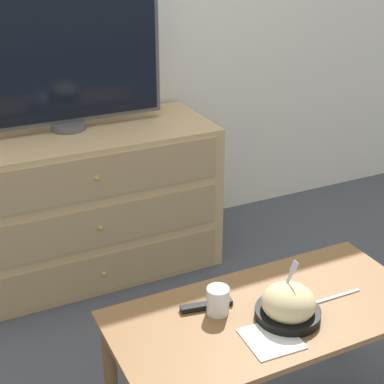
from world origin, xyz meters
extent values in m
plane|color=#474C56|center=(0.00, 0.00, 0.00)|extent=(12.00, 12.00, 0.00)
cube|color=tan|center=(0.05, -0.28, 0.36)|extent=(1.23, 0.51, 0.71)
cube|color=tan|center=(0.05, -0.54, 0.12)|extent=(1.13, 0.01, 0.19)
sphere|color=tan|center=(0.05, -0.55, 0.12)|extent=(0.02, 0.02, 0.02)
cube|color=tan|center=(0.05, -0.54, 0.36)|extent=(1.13, 0.01, 0.19)
sphere|color=tan|center=(0.05, -0.55, 0.36)|extent=(0.02, 0.02, 0.02)
cube|color=tan|center=(0.05, -0.54, 0.59)|extent=(1.13, 0.01, 0.19)
sphere|color=tan|center=(0.05, -0.55, 0.59)|extent=(0.02, 0.02, 0.02)
cylinder|color=#515156|center=(0.02, -0.22, 0.73)|extent=(0.15, 0.15, 0.03)
cube|color=#515156|center=(0.02, -0.22, 1.06)|extent=(0.90, 0.04, 0.62)
cube|color=black|center=(0.02, -0.24, 1.06)|extent=(0.86, 0.01, 0.58)
cube|color=olive|center=(0.29, -1.51, 0.47)|extent=(1.00, 0.48, 0.02)
cylinder|color=brown|center=(-0.17, -1.31, 0.23)|extent=(0.04, 0.04, 0.46)
cylinder|color=brown|center=(0.75, -1.31, 0.23)|extent=(0.04, 0.04, 0.46)
cylinder|color=black|center=(0.32, -1.57, 0.49)|extent=(0.20, 0.20, 0.03)
ellipsoid|color=beige|center=(0.32, -1.57, 0.53)|extent=(0.16, 0.16, 0.11)
cube|color=silver|center=(0.32, -1.54, 0.57)|extent=(0.06, 0.01, 0.14)
cube|color=silver|center=(0.35, -1.54, 0.64)|extent=(0.02, 0.02, 0.03)
cylinder|color=white|center=(0.14, -1.45, 0.51)|extent=(0.06, 0.06, 0.05)
cylinder|color=white|center=(0.14, -1.45, 0.52)|extent=(0.07, 0.07, 0.09)
cube|color=white|center=(0.22, -1.63, 0.48)|extent=(0.16, 0.16, 0.00)
cube|color=silver|center=(0.53, -1.55, 0.48)|extent=(0.17, 0.01, 0.01)
cube|color=black|center=(0.12, -1.41, 0.49)|extent=(0.17, 0.06, 0.02)
camera|label=1|loc=(-0.58, -2.75, 1.59)|focal=55.00mm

